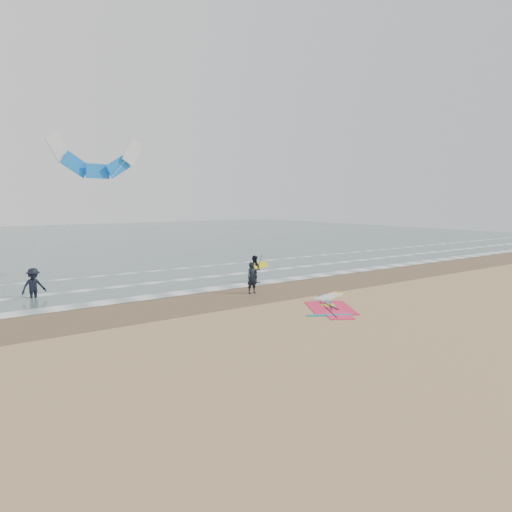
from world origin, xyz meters
TOP-DOWN VIEW (x-y plane):
  - ground at (0.00, 0.00)m, footprint 120.00×120.00m
  - sea_water at (0.00, 48.00)m, footprint 120.00×80.00m
  - wet_sand_band at (0.00, 6.00)m, footprint 120.00×5.00m
  - foam_waterline at (0.00, 10.44)m, footprint 120.00×9.15m
  - windsurf_rig at (0.61, 1.39)m, footprint 4.81×4.56m
  - person_standing at (-0.92, 5.93)m, footprint 0.64×0.43m
  - person_walking at (1.12, 8.61)m, footprint 0.79×0.94m
  - person_wading at (-10.93, 11.51)m, footprint 1.40×1.02m
  - held_pole at (-0.62, 5.93)m, footprint 0.17×0.86m
  - carried_kiteboard at (1.52, 8.51)m, footprint 1.30×0.51m
  - surf_kite at (-6.28, 15.31)m, footprint 7.74×4.14m

SIDE VIEW (x-z plane):
  - ground at x=0.00m, z-range 0.00..0.00m
  - wet_sand_band at x=0.00m, z-range 0.00..0.01m
  - sea_water at x=0.00m, z-range 0.00..0.02m
  - foam_waterline at x=0.00m, z-range 0.02..0.04m
  - windsurf_rig at x=0.61m, z-range -0.03..0.09m
  - person_walking at x=1.12m, z-range 0.00..1.71m
  - person_standing at x=-0.92m, z-range 0.00..1.75m
  - person_wading at x=-10.93m, z-range 0.00..1.95m
  - carried_kiteboard at x=1.52m, z-range 0.89..1.28m
  - held_pole at x=-0.62m, z-range 0.37..2.19m
  - surf_kite at x=-6.28m, z-range 3.65..11.49m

